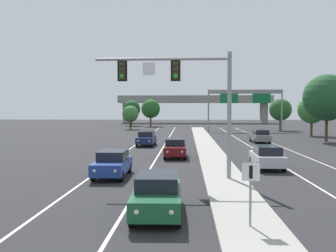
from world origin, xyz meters
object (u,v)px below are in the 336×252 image
tree_far_left_c (130,114)px  tree_far_left_a (151,109)px  car_oncoming_blue (113,163)px  car_receding_silver (267,157)px  tree_far_right_b (280,110)px  car_receding_grey (260,136)px  car_oncoming_green (157,194)px  tree_far_right_a (312,110)px  highway_sign_gantry (245,97)px  car_oncoming_navy (146,138)px  median_sign_post (251,184)px  tree_far_left_b (131,109)px  tree_far_right_c (327,98)px  overhead_signal_mast (185,87)px  car_oncoming_darkred (175,148)px

tree_far_left_c → tree_far_left_a: bearing=76.3°
car_oncoming_blue → tree_far_left_c: (-6.57, 51.61, 2.20)m
car_receding_silver → tree_far_right_b: 47.00m
car_receding_grey → tree_far_left_a: 43.68m
car_oncoming_green → tree_far_right_b: tree_far_right_b is taller
car_oncoming_green → tree_far_right_a: 48.06m
highway_sign_gantry → car_oncoming_navy: bearing=-118.9°
tree_far_left_a → median_sign_post: bearing=-82.0°
car_oncoming_blue → tree_far_left_c: bearing=97.3°
tree_far_left_a → car_receding_grey: bearing=-67.1°
tree_far_left_a → tree_far_left_b: bearing=146.1°
tree_far_right_a → car_oncoming_green: bearing=-114.5°
median_sign_post → tree_far_right_c: 38.23m
car_oncoming_green → highway_sign_gantry: 55.52m
car_oncoming_blue → car_receding_silver: (10.01, 3.66, 0.00)m
overhead_signal_mast → tree_far_right_a: 41.03m
median_sign_post → tree_far_right_a: size_ratio=0.37×
car_oncoming_navy → tree_far_right_a: (23.22, 16.43, 3.11)m
car_receding_grey → car_oncoming_green: bearing=-107.5°
car_oncoming_navy → tree_far_right_b: (21.85, 29.96, 3.05)m
car_oncoming_blue → tree_far_right_b: bearing=65.9°
tree_far_right_b → tree_far_left_b: bearing=149.9°
car_oncoming_blue → tree_far_left_a: 63.61m
car_oncoming_green → car_oncoming_blue: bearing=112.4°
car_oncoming_green → tree_far_left_b: bearing=99.0°
car_oncoming_navy → tree_far_right_c: (21.67, 6.01, 4.62)m
tree_far_left_c → tree_far_left_a: tree_far_left_a is taller
car_receding_silver → tree_far_right_b: size_ratio=0.76×
car_oncoming_darkred → tree_far_right_c: 24.55m
car_receding_silver → tree_far_right_c: (11.70, 21.42, 4.62)m
car_receding_grey → car_oncoming_navy: bearing=-162.3°
car_oncoming_blue → car_receding_grey: (13.27, 23.29, 0.00)m
car_oncoming_green → car_oncoming_navy: 27.40m
highway_sign_gantry → tree_far_right_c: 21.94m
tree_far_left_a → tree_far_right_c: 46.02m
car_oncoming_darkred → tree_far_left_c: (-10.08, 42.36, 2.20)m
highway_sign_gantry → tree_far_left_a: highway_sign_gantry is taller
tree_far_left_c → tree_far_right_b: 28.58m
tree_far_left_a → tree_far_right_c: tree_far_right_c is taller
tree_far_right_a → tree_far_left_c: bearing=151.6°
tree_far_left_b → tree_far_left_c: 15.24m
tree_far_right_b → tree_far_right_c: bearing=-90.4°
car_receding_grey → tree_far_left_a: tree_far_left_a is taller
tree_far_right_a → tree_far_right_b: 13.59m
overhead_signal_mast → tree_far_left_c: bearing=101.8°
highway_sign_gantry → tree_far_left_a: (-18.57, 17.51, -2.15)m
highway_sign_gantry → tree_far_right_c: bearing=-71.9°
tree_far_left_c → tree_far_right_b: (28.45, -2.58, 0.84)m
car_receding_silver → car_oncoming_navy: bearing=122.9°
highway_sign_gantry → median_sign_post: bearing=-98.4°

